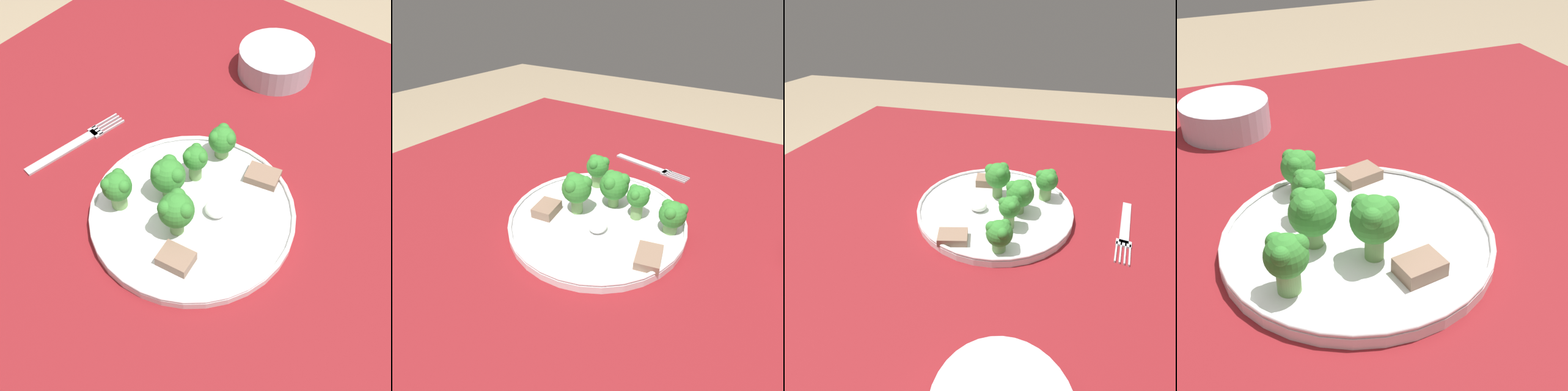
% 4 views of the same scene
% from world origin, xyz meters
% --- Properties ---
extents(ground_plane, '(8.00, 8.00, 0.00)m').
position_xyz_m(ground_plane, '(0.00, 0.00, 0.00)').
color(ground_plane, '#9E896B').
extents(table, '(1.12, 1.10, 0.72)m').
position_xyz_m(table, '(0.00, 0.00, 0.63)').
color(table, maroon).
rests_on(table, ground_plane).
extents(dinner_plate, '(0.29, 0.29, 0.02)m').
position_xyz_m(dinner_plate, '(-0.03, 0.01, 0.73)').
color(dinner_plate, white).
rests_on(dinner_plate, table).
extents(fork, '(0.05, 0.18, 0.00)m').
position_xyz_m(fork, '(-0.26, 0.00, 0.72)').
color(fork, '#B2B2B7').
rests_on(fork, table).
extents(broccoli_floret_near_rim_left, '(0.05, 0.05, 0.06)m').
position_xyz_m(broccoli_floret_near_rim_left, '(-0.07, 0.01, 0.77)').
color(broccoli_floret_near_rim_left, '#709E56').
rests_on(broccoli_floret_near_rim_left, dinner_plate).
extents(broccoli_floret_center_left, '(0.04, 0.04, 0.05)m').
position_xyz_m(broccoli_floret_center_left, '(-0.06, 0.12, 0.76)').
color(broccoli_floret_center_left, '#709E56').
rests_on(broccoli_floret_center_left, dinner_plate).
extents(broccoli_floret_back_left, '(0.05, 0.05, 0.07)m').
position_xyz_m(broccoli_floret_back_left, '(-0.02, -0.03, 0.78)').
color(broccoli_floret_back_left, '#709E56').
rests_on(broccoli_floret_back_left, dinner_plate).
extents(broccoli_floret_front_left, '(0.04, 0.04, 0.06)m').
position_xyz_m(broccoli_floret_front_left, '(-0.11, -0.05, 0.77)').
color(broccoli_floret_front_left, '#709E56').
rests_on(broccoli_floret_front_left, dinner_plate).
extents(broccoli_floret_center_back, '(0.04, 0.04, 0.06)m').
position_xyz_m(broccoli_floret_center_back, '(-0.06, 0.06, 0.77)').
color(broccoli_floret_center_back, '#709E56').
rests_on(broccoli_floret_center_back, dinner_plate).
extents(meat_slice_front_slice, '(0.05, 0.04, 0.02)m').
position_xyz_m(meat_slice_front_slice, '(0.01, -0.07, 0.74)').
color(meat_slice_front_slice, '#846651').
rests_on(meat_slice_front_slice, dinner_plate).
extents(meat_slice_middle_slice, '(0.05, 0.04, 0.01)m').
position_xyz_m(meat_slice_middle_slice, '(0.02, 0.12, 0.74)').
color(meat_slice_middle_slice, '#846651').
rests_on(meat_slice_middle_slice, dinner_plate).
extents(sauce_dollop, '(0.03, 0.03, 0.02)m').
position_xyz_m(sauce_dollop, '(0.00, 0.02, 0.74)').
color(sauce_dollop, white).
rests_on(sauce_dollop, dinner_plate).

